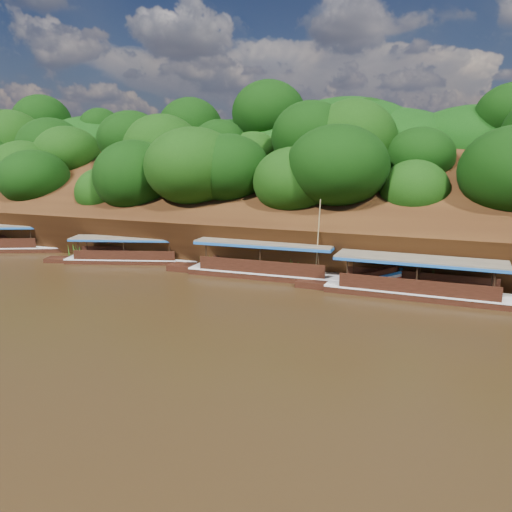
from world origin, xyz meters
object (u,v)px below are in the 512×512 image
Objects in this scene: boat_1 at (286,271)px; boat_3 at (10,245)px; boat_0 at (445,291)px; boat_2 at (144,257)px.

boat_1 reaches higher than boat_3.
boat_1 is (-11.07, 1.36, 0.03)m from boat_0.
boat_1 is 12.93m from boat_2.
boat_3 is (-38.90, 1.47, -0.01)m from boat_0.
boat_2 is at bearing 174.44° from boat_1.
boat_0 is 24.06m from boat_2.
boat_1 is 1.14× the size of boat_2.
boat_0 is 1.01× the size of boat_1.
boat_0 is at bearing -9.72° from boat_1.
boat_2 is at bearing -23.52° from boat_3.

